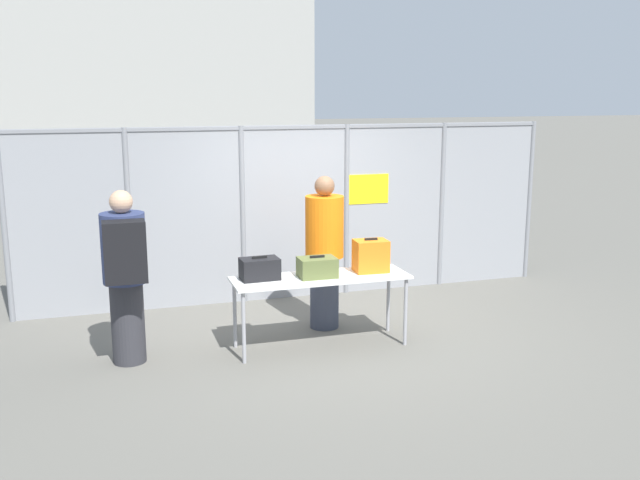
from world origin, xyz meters
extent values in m
plane|color=#605E56|center=(0.00, 0.00, 0.00)|extent=(120.00, 120.00, 0.00)
cylinder|color=gray|center=(-3.55, 1.74, 1.15)|extent=(0.07, 0.07, 2.30)
cylinder|color=gray|center=(-2.13, 1.74, 1.15)|extent=(0.07, 0.07, 2.30)
cylinder|color=gray|center=(-0.71, 1.74, 1.15)|extent=(0.07, 0.07, 2.30)
cylinder|color=gray|center=(0.71, 1.74, 1.15)|extent=(0.07, 0.07, 2.30)
cylinder|color=gray|center=(2.13, 1.74, 1.15)|extent=(0.07, 0.07, 2.30)
cylinder|color=gray|center=(3.55, 1.74, 1.15)|extent=(0.07, 0.07, 2.30)
cube|color=gray|center=(0.00, 1.74, 1.15)|extent=(7.11, 0.01, 2.30)
cube|color=gray|center=(0.00, 1.74, 2.27)|extent=(7.11, 0.04, 0.04)
cube|color=yellow|center=(1.01, 1.73, 1.42)|extent=(0.60, 0.01, 0.40)
cube|color=silver|center=(-0.26, -0.18, 0.77)|extent=(1.90, 0.60, 0.02)
cylinder|color=#99999E|center=(-1.15, -0.42, 0.38)|extent=(0.04, 0.04, 0.76)
cylinder|color=#99999E|center=(0.63, -0.42, 0.38)|extent=(0.04, 0.04, 0.76)
cylinder|color=#99999E|center=(-1.15, 0.06, 0.38)|extent=(0.04, 0.04, 0.76)
cylinder|color=#99999E|center=(0.63, 0.06, 0.38)|extent=(0.04, 0.04, 0.76)
cube|color=black|center=(-0.90, -0.10, 0.90)|extent=(0.41, 0.27, 0.23)
cube|color=black|center=(-0.90, -0.10, 1.02)|extent=(0.16, 0.03, 0.02)
cube|color=#566033|center=(-0.30, -0.19, 0.89)|extent=(0.40, 0.28, 0.21)
cube|color=black|center=(-0.30, -0.19, 1.01)|extent=(0.16, 0.03, 0.02)
cube|color=orange|center=(0.33, -0.13, 0.96)|extent=(0.37, 0.29, 0.35)
cube|color=black|center=(0.33, -0.13, 1.15)|extent=(0.14, 0.03, 0.02)
cylinder|color=#2D2D33|center=(-2.27, -0.03, 0.42)|extent=(0.33, 0.33, 0.84)
cylinder|color=navy|center=(-2.27, -0.03, 1.20)|extent=(0.44, 0.44, 0.70)
sphere|color=tan|center=(-2.27, -0.03, 1.66)|extent=(0.23, 0.23, 0.23)
cube|color=black|center=(-2.27, -0.37, 1.23)|extent=(0.40, 0.24, 0.59)
cylinder|color=#383D4C|center=(-0.02, 0.42, 0.42)|extent=(0.34, 0.34, 0.85)
cylinder|color=orange|center=(-0.02, 0.42, 1.20)|extent=(0.44, 0.44, 0.71)
sphere|color=brown|center=(-0.02, 0.42, 1.67)|extent=(0.23, 0.23, 0.23)
cube|color=white|center=(2.77, 4.37, 0.42)|extent=(3.37, 1.20, 0.55)
sphere|color=black|center=(2.18, 3.72, 0.26)|extent=(0.53, 0.53, 0.53)
sphere|color=black|center=(2.18, 5.03, 0.26)|extent=(0.53, 0.53, 0.53)
cylinder|color=#59595B|center=(0.49, 4.37, 0.19)|extent=(1.18, 0.06, 0.06)
cube|color=#999993|center=(-1.75, 28.71, 3.58)|extent=(16.42, 13.34, 7.16)
camera|label=1|loc=(-2.47, -7.21, 2.73)|focal=40.00mm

